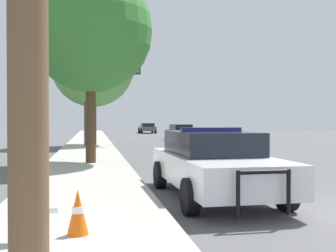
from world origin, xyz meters
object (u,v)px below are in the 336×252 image
car_background_oncoming (181,132)px  tree_sidewalk_mid (93,66)px  tree_sidewalk_near (91,31)px  fire_hydrant (35,207)px  police_car (213,163)px  traffic_light (107,83)px  traffic_cone (78,212)px  car_background_distant (147,128)px

car_background_oncoming → tree_sidewalk_mid: size_ratio=0.58×
car_background_oncoming → tree_sidewalk_near: size_ratio=0.61×
fire_hydrant → tree_sidewalk_mid: tree_sidewalk_mid is taller
car_background_oncoming → tree_sidewalk_mid: (-7.17, -7.13, 4.36)m
police_car → traffic_light: size_ratio=0.94×
traffic_light → car_background_oncoming: 10.76m
car_background_oncoming → tree_sidewalk_near: (-7.27, -18.20, 4.26)m
tree_sidewalk_near → police_car: bearing=-68.4°
fire_hydrant → tree_sidewalk_near: bearing=86.1°
traffic_cone → traffic_light: bearing=86.9°
traffic_light → tree_sidewalk_mid: bearing=131.3°
car_background_distant → police_car: bearing=-95.2°
fire_hydrant → car_background_oncoming: bearing=74.3°
tree_sidewalk_near → fire_hydrant: bearing=-93.9°
fire_hydrant → traffic_light: bearing=85.4°
traffic_light → tree_sidewalk_near: tree_sidewalk_near is taller
tree_sidewalk_mid → car_background_distant: bearing=75.3°
traffic_light → car_background_oncoming: size_ratio=1.24×
car_background_oncoming → tree_sidewalk_mid: bearing=42.5°
car_background_distant → tree_sidewalk_near: (-6.81, -36.64, 4.29)m
fire_hydrant → traffic_cone: 0.58m
car_background_oncoming → traffic_light: bearing=49.7°
tree_sidewalk_mid → tree_sidewalk_near: (-0.09, -11.07, -0.10)m
police_car → fire_hydrant: (-3.37, -3.20, -0.21)m
tree_sidewalk_mid → traffic_cone: (-0.23, -20.91, -4.63)m
car_background_distant → tree_sidewalk_near: tree_sidewalk_near is taller
traffic_light → fire_hydrant: bearing=-94.6°
tree_sidewalk_mid → tree_sidewalk_near: bearing=-90.5°
police_car → traffic_cone: bearing=45.9°
police_car → fire_hydrant: bearing=42.4°
police_car → traffic_light: (-1.76, 16.92, 3.15)m
traffic_light → traffic_cone: (-1.07, -19.95, -3.48)m
car_background_oncoming → traffic_cone: car_background_oncoming is taller
police_car → car_background_oncoming: 25.42m
traffic_cone → police_car: bearing=47.0°
tree_sidewalk_mid → traffic_light: bearing=-48.7°
tree_sidewalk_near → traffic_cone: tree_sidewalk_near is taller
traffic_light → car_background_distant: traffic_light is taller
traffic_light → tree_sidewalk_mid: tree_sidewalk_mid is taller
police_car → car_background_distant: police_car is taller
police_car → tree_sidewalk_mid: bearing=-82.9°
police_car → car_background_distant: bearing=-96.5°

